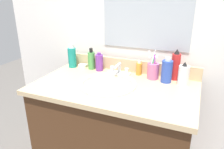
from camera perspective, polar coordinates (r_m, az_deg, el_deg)
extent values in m
cube|color=#4C2D19|center=(1.54, 0.44, -16.71)|extent=(0.96, 0.53, 0.75)
cube|color=#D1B284|center=(1.34, 0.49, -3.45)|extent=(1.00, 0.57, 0.03)
cube|color=#D1B284|center=(1.56, 4.30, 2.44)|extent=(1.00, 0.02, 0.09)
cube|color=white|center=(1.67, 4.81, -2.53)|extent=(2.10, 0.04, 1.30)
cube|color=#B2BCC6|center=(1.49, 9.08, 17.33)|extent=(0.60, 0.01, 0.56)
torus|color=white|center=(1.35, -1.10, -2.38)|extent=(0.36, 0.36, 0.02)
ellipsoid|color=white|center=(1.37, -1.08, -4.11)|extent=(0.31, 0.31, 0.11)
cylinder|color=#B2B5BA|center=(1.38, -1.07, -5.42)|extent=(0.04, 0.04, 0.01)
cube|color=silver|center=(1.52, 1.92, 0.44)|extent=(0.16, 0.05, 0.01)
cylinder|color=silver|center=(1.51, 1.93, 1.72)|extent=(0.02, 0.02, 0.06)
cylinder|color=silver|center=(1.47, 1.46, 2.41)|extent=(0.02, 0.09, 0.02)
cylinder|color=silver|center=(1.53, 0.00, 1.56)|extent=(0.03, 0.03, 0.04)
cylinder|color=silver|center=(1.49, 3.90, 1.01)|extent=(0.03, 0.03, 0.04)
cylinder|color=gold|center=(1.50, 7.10, 1.48)|extent=(0.04, 0.04, 0.08)
cylinder|color=white|center=(1.48, 7.19, 3.36)|extent=(0.02, 0.02, 0.02)
cylinder|color=white|center=(1.39, 18.33, -0.22)|extent=(0.07, 0.07, 0.12)
cone|color=black|center=(1.37, 18.68, 2.65)|extent=(0.03, 0.03, 0.03)
cylinder|color=#4C9E4C|center=(1.60, -5.45, 3.66)|extent=(0.05, 0.05, 0.13)
cylinder|color=black|center=(1.58, -5.55, 6.39)|extent=(0.02, 0.02, 0.03)
cylinder|color=#7A3899|center=(1.57, -3.38, 3.11)|extent=(0.05, 0.05, 0.12)
cylinder|color=#7A3899|center=(1.55, -3.43, 5.46)|extent=(0.03, 0.03, 0.02)
cylinder|color=red|center=(1.46, 16.39, 1.96)|extent=(0.05, 0.05, 0.17)
cone|color=black|center=(1.43, 16.81, 5.83)|extent=(0.04, 0.04, 0.03)
cylinder|color=teal|center=(1.66, -10.46, 4.38)|extent=(0.06, 0.06, 0.15)
cylinder|color=white|center=(1.64, -10.67, 7.39)|extent=(0.04, 0.04, 0.03)
cylinder|color=#2D4CB2|center=(1.40, 14.23, 0.76)|extent=(0.07, 0.07, 0.14)
cylinder|color=white|center=(1.37, 14.53, 3.95)|extent=(0.03, 0.03, 0.02)
cylinder|color=#D16693|center=(1.44, 10.76, 0.93)|extent=(0.08, 0.08, 0.11)
cylinder|color=white|center=(1.42, 10.38, 2.85)|extent=(0.04, 0.02, 0.19)
cube|color=white|center=(1.40, 9.80, 5.95)|extent=(0.01, 0.02, 0.01)
cylinder|color=green|center=(1.42, 10.47, 2.22)|extent=(0.03, 0.04, 0.16)
cube|color=white|center=(1.39, 9.95, 4.52)|extent=(0.01, 0.02, 0.01)
cylinder|color=#B23FBF|center=(1.42, 11.22, 2.11)|extent=(0.02, 0.02, 0.16)
cube|color=white|center=(1.40, 11.66, 4.60)|extent=(0.01, 0.02, 0.01)
cube|color=white|center=(1.66, -7.62, 2.31)|extent=(0.06, 0.04, 0.02)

